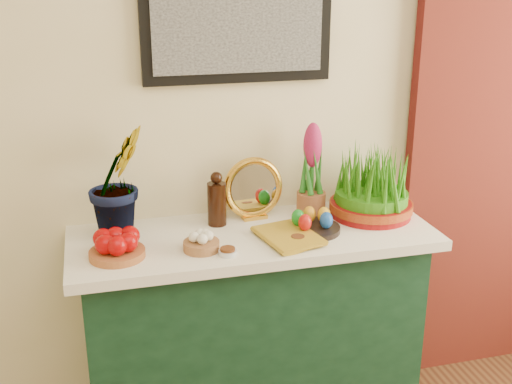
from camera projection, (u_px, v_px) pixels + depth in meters
sideboard at (253, 336)px, 2.63m from camera, size 1.30×0.45×0.85m
tablecloth at (253, 237)px, 2.48m from camera, size 1.40×0.55×0.04m
hyacinth_green at (117, 164)px, 2.36m from camera, size 0.36×0.35×0.56m
apple_bowl at (117, 246)px, 2.24m from camera, size 0.23×0.23×0.10m
garlic_basket at (201, 242)px, 2.30m from camera, size 0.17×0.17×0.07m
vinegar_cruet at (217, 201)px, 2.52m from camera, size 0.07×0.07×0.22m
mirror at (253, 189)px, 2.58m from camera, size 0.26×0.09×0.25m
book at (266, 240)px, 2.35m from camera, size 0.22×0.29×0.03m
spice_dish_left at (228, 252)px, 2.27m from camera, size 0.07×0.07×0.03m
spice_dish_right at (298, 239)px, 2.37m from camera, size 0.06×0.06×0.03m
egg_plate at (313, 224)px, 2.47m from camera, size 0.25×0.25×0.09m
hyacinth_pink at (312, 174)px, 2.59m from camera, size 0.12×0.12×0.39m
wheatgrass_sabzeh at (372, 187)px, 2.60m from camera, size 0.34×0.34×0.28m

